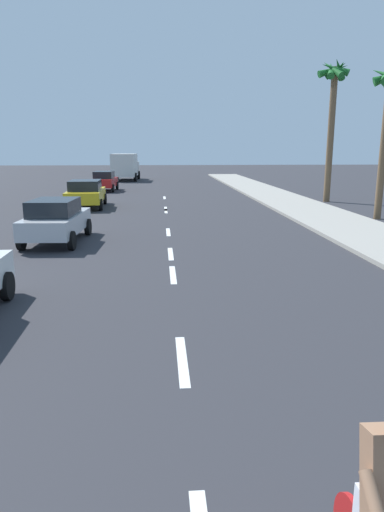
{
  "coord_description": "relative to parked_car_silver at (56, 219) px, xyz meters",
  "views": [
    {
      "loc": [
        -0.32,
        2.94,
        3.31
      ],
      "look_at": [
        0.34,
        12.3,
        1.1
      ],
      "focal_mm": 31.98,
      "sensor_mm": 36.0,
      "label": 1
    }
  ],
  "objects": [
    {
      "name": "lane_stripe_9",
      "position": [
        4.06,
        15.2,
        -0.83
      ],
      "size": [
        0.16,
        1.8,
        0.01
      ],
      "primitive_type": "cube",
      "color": "white",
      "rests_on": "ground"
    },
    {
      "name": "lane_stripe_7",
      "position": [
        4.06,
        8.25,
        -0.83
      ],
      "size": [
        0.16,
        1.8,
        0.01
      ],
      "primitive_type": "cube",
      "color": "white",
      "rests_on": "ground"
    },
    {
      "name": "palm_tree_distant",
      "position": [
        14.42,
        12.09,
        5.71
      ],
      "size": [
        1.95,
        1.87,
        8.72
      ],
      "color": "brown",
      "rests_on": "ground"
    },
    {
      "name": "sidewalk_strip",
      "position": [
        11.8,
        2.51,
        -0.77
      ],
      "size": [
        3.6,
        80.0,
        0.14
      ],
      "primitive_type": "cube",
      "color": "#9E998E",
      "rests_on": "ground"
    },
    {
      "name": "parked_car_silver",
      "position": [
        0.0,
        0.0,
        0.0
      ],
      "size": [
        2.02,
        4.08,
        1.57
      ],
      "rotation": [
        0.0,
        0.0,
        -0.05
      ],
      "color": "#B7BABF",
      "rests_on": "ground"
    },
    {
      "name": "lane_stripe_3",
      "position": [
        4.06,
        -9.8,
        -0.83
      ],
      "size": [
        0.16,
        1.8,
        0.01
      ],
      "primitive_type": "cube",
      "color": "white",
      "rests_on": "ground"
    },
    {
      "name": "parked_car_red",
      "position": [
        -0.66,
        20.74,
        -0.0
      ],
      "size": [
        1.93,
        3.96,
        1.57
      ],
      "rotation": [
        0.0,
        0.0,
        -0.04
      ],
      "color": "red",
      "rests_on": "ground"
    },
    {
      "name": "lane_stripe_4",
      "position": [
        4.06,
        -4.69,
        -0.83
      ],
      "size": [
        0.16,
        1.8,
        0.01
      ],
      "primitive_type": "cube",
      "color": "white",
      "rests_on": "ground"
    },
    {
      "name": "lane_stripe_6",
      "position": [
        4.06,
        1.78,
        -0.83
      ],
      "size": [
        0.16,
        1.8,
        0.01
      ],
      "primitive_type": "cube",
      "color": "white",
      "rests_on": "ground"
    },
    {
      "name": "parked_car_yellow",
      "position": [
        -0.5,
        10.16,
        0.01
      ],
      "size": [
        2.21,
        4.57,
        1.57
      ],
      "rotation": [
        0.0,
        0.0,
        0.04
      ],
      "color": "gold",
      "rests_on": "ground"
    },
    {
      "name": "lane_stripe_8",
      "position": [
        4.06,
        9.23,
        -0.83
      ],
      "size": [
        0.16,
        1.8,
        0.01
      ],
      "primitive_type": "cube",
      "color": "white",
      "rests_on": "ground"
    },
    {
      "name": "delivery_truck",
      "position": [
        0.12,
        33.35,
        0.67
      ],
      "size": [
        2.89,
        6.34,
        2.8
      ],
      "rotation": [
        0.0,
        0.0,
        -0.04
      ],
      "color": "beige",
      "rests_on": "ground"
    },
    {
      "name": "lane_stripe_5",
      "position": [
        4.06,
        -2.18,
        -0.83
      ],
      "size": [
        0.16,
        1.8,
        0.01
      ],
      "primitive_type": "cube",
      "color": "white",
      "rests_on": "ground"
    },
    {
      "name": "ground_plane",
      "position": [
        4.06,
        0.51,
        -0.84
      ],
      "size": [
        160.0,
        160.0,
        0.0
      ],
      "primitive_type": "plane",
      "color": "#2D2D33"
    }
  ]
}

